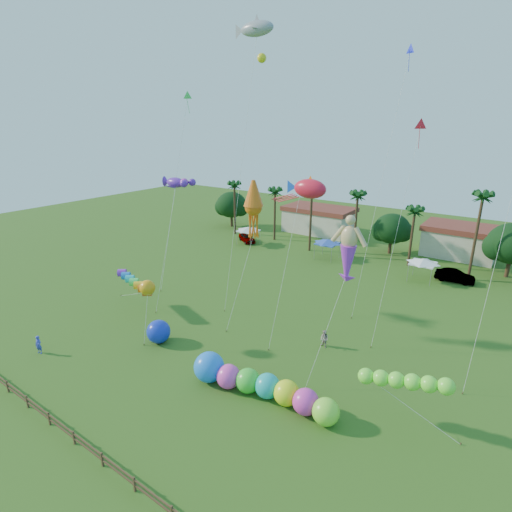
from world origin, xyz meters
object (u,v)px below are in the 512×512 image
Objects in this scene: caterpillar_inflatable at (257,384)px; blue_ball at (159,332)px; car_a at (247,238)px; spectator_a at (39,345)px; spectator_b at (324,339)px; car_b at (455,276)px.

blue_ball is (-12.05, 1.04, 0.08)m from caterpillar_inflatable.
caterpillar_inflatable is at bearing -109.81° from car_a.
car_a is at bearing 80.42° from spectator_a.
blue_ball is at bearing 168.53° from caterpillar_inflatable.
car_a is 2.01× the size of blue_ball.
car_a is 0.37× the size of caterpillar_inflatable.
spectator_b is at bearing -99.13° from car_a.
car_b is at bearing 94.20° from spectator_b.
spectator_a is (-27.10, -39.89, 0.07)m from car_b.
caterpillar_inflatable is (24.99, -32.38, 0.27)m from car_a.
spectator_a is at bearing -139.21° from car_a.
spectator_b is 15.43m from blue_ball.
blue_ball reaches higher than car_b.
car_a is 39.26m from spectator_a.
caterpillar_inflatable reaches higher than car_b.
blue_ball is (12.94, -31.34, 0.35)m from car_a.
car_b is (32.75, 1.04, 0.03)m from car_a.
car_a is at bearing 121.12° from caterpillar_inflatable.
spectator_a reaches higher than car_b.
car_b is at bearing -55.67° from car_a.
car_b is 25.10m from spectator_b.
spectator_b is 0.76× the size of blue_ball.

